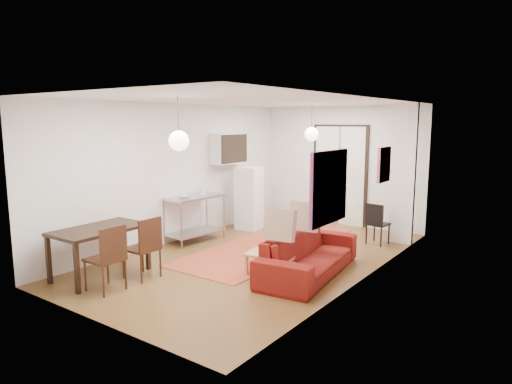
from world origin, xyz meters
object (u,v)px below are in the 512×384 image
Objects in this scene: fridge at (249,198)px; dining_chair_near at (146,241)px; black_side_chair at (380,220)px; dining_table at (100,233)px; coffee_table at (271,256)px; sofa at (309,254)px; kitchen_counter at (195,211)px; dining_chair_far at (110,251)px.

dining_chair_near is at bearing -88.35° from fridge.
dining_chair_near reaches higher than black_side_chair.
dining_table is (0.03, -4.13, -0.01)m from fridge.
coffee_table is 0.60× the size of dining_table.
sofa is 2.70m from dining_chair_near.
fridge is 3.04m from black_side_chair.
coffee_table is 0.67× the size of kitchen_counter.
sofa is 2.60m from black_side_chair.
coffee_table is (-0.48, -0.40, -0.03)m from sofa.
dining_chair_near reaches higher than kitchen_counter.
sofa is at bearing 39.90° from coffee_table.
fridge is at bearing 17.72° from black_side_chair.
black_side_chair is at bearing -12.26° from sofa.
coffee_table is at bearing -55.09° from fridge.
coffee_table is 0.61× the size of fridge.
sofa reaches higher than coffee_table.
kitchen_counter reaches higher than coffee_table.
dining_table is (0.29, -2.55, 0.09)m from kitchen_counter.
dining_chair_near is 1.17× the size of black_side_chair.
dining_chair_near is (-2.13, -1.64, 0.24)m from sofa.
sofa is 1.63× the size of fridge.
dining_chair_near is 4.84m from black_side_chair.
dining_chair_far is (0.63, -4.38, -0.15)m from fridge.
fridge is 1.70× the size of black_side_chair.
black_side_chair is at bearing 57.67° from dining_table.
fridge reaches higher than sofa.
coffee_table is at bearing -13.11° from kitchen_counter.
dining_chair_near reaches higher than sofa.
fridge is 0.98× the size of dining_table.
fridge reaches higher than dining_chair_far.
sofa is at bearing 92.24° from black_side_chair.
fridge is 4.13m from dining_table.
dining_table is at bearing -143.14° from coffee_table.
dining_table is 5.54m from black_side_chair.
dining_table is 1.47× the size of dining_chair_far.
fridge reaches higher than coffee_table.
black_side_chair reaches higher than dining_table.
dining_chair_far is at bearing -0.97° from dining_chair_near.
kitchen_counter is 2.56m from dining_table.
black_side_chair is (2.36, 4.92, -0.09)m from dining_chair_far.
black_side_chair is at bearing 76.60° from coffee_table.
dining_chair_near is at bearing 68.12° from black_side_chair.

